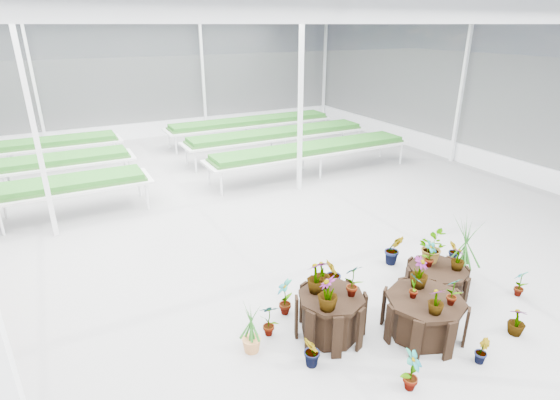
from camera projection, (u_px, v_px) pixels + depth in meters
name	position (u px, v px, depth m)	size (l,w,h in m)	color
ground_plane	(263.00, 292.00, 7.36)	(24.00, 24.00, 0.00)	gray
greenhouse_shell	(261.00, 164.00, 6.52)	(18.00, 24.00, 4.50)	white
steel_frame	(261.00, 164.00, 6.52)	(18.00, 24.00, 4.50)	silver
nursery_benches	(160.00, 159.00, 13.12)	(16.00, 7.00, 0.84)	silver
plinth_tall	(330.00, 315.00, 6.23)	(0.98, 0.98, 0.67)	black
plinth_mid	(423.00, 316.00, 6.27)	(1.15, 1.15, 0.60)	black
plinth_low	(437.00, 280.00, 7.30)	(1.00, 1.00, 0.45)	black
nursery_plants	(391.00, 278.00, 6.76)	(4.82, 2.86, 1.32)	#205A1C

